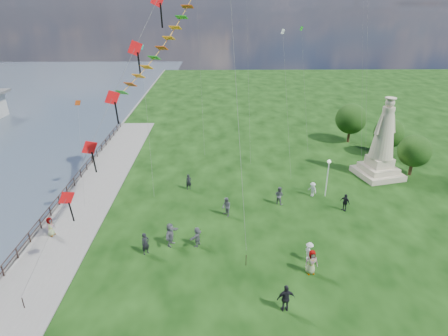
{
  "coord_description": "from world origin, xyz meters",
  "views": [
    {
      "loc": [
        -1.46,
        -18.87,
        17.34
      ],
      "look_at": [
        -1.0,
        8.0,
        5.5
      ],
      "focal_mm": 30.0,
      "sensor_mm": 36.0,
      "label": 1
    }
  ],
  "objects_px": {
    "person_5": "(170,234)",
    "person_10": "(51,228)",
    "lamppost": "(328,170)",
    "statue": "(382,148)",
    "person_11": "(197,237)",
    "person_1": "(226,207)",
    "person_7": "(279,195)",
    "person_2": "(309,252)",
    "person_9": "(345,202)",
    "person_8": "(312,189)",
    "person_0": "(145,244)",
    "person_3": "(286,298)",
    "person_6": "(189,182)",
    "person_4": "(311,262)"
  },
  "relations": [
    {
      "from": "person_0",
      "to": "person_11",
      "type": "distance_m",
      "value": 3.94
    },
    {
      "from": "person_0",
      "to": "person_5",
      "type": "height_order",
      "value": "person_5"
    },
    {
      "from": "person_8",
      "to": "person_11",
      "type": "relative_size",
      "value": 0.91
    },
    {
      "from": "person_2",
      "to": "person_3",
      "type": "relative_size",
      "value": 0.79
    },
    {
      "from": "statue",
      "to": "person_11",
      "type": "xyz_separation_m",
      "value": [
        -19.12,
        -12.58,
        -2.47
      ]
    },
    {
      "from": "lamppost",
      "to": "person_11",
      "type": "height_order",
      "value": "lamppost"
    },
    {
      "from": "lamppost",
      "to": "person_0",
      "type": "bearing_deg",
      "value": -150.69
    },
    {
      "from": "lamppost",
      "to": "person_1",
      "type": "distance_m",
      "value": 10.61
    },
    {
      "from": "person_3",
      "to": "person_9",
      "type": "height_order",
      "value": "person_3"
    },
    {
      "from": "person_0",
      "to": "person_8",
      "type": "distance_m",
      "value": 17.23
    },
    {
      "from": "person_2",
      "to": "person_3",
      "type": "bearing_deg",
      "value": 138.38
    },
    {
      "from": "lamppost",
      "to": "statue",
      "type": "bearing_deg",
      "value": 33.47
    },
    {
      "from": "person_7",
      "to": "lamppost",
      "type": "bearing_deg",
      "value": -123.54
    },
    {
      "from": "person_0",
      "to": "person_3",
      "type": "distance_m",
      "value": 11.21
    },
    {
      "from": "person_7",
      "to": "person_11",
      "type": "bearing_deg",
      "value": 80.99
    },
    {
      "from": "person_5",
      "to": "person_9",
      "type": "relative_size",
      "value": 1.18
    },
    {
      "from": "statue",
      "to": "person_0",
      "type": "distance_m",
      "value": 26.75
    },
    {
      "from": "person_3",
      "to": "person_9",
      "type": "xyz_separation_m",
      "value": [
        7.44,
        12.11,
        -0.14
      ]
    },
    {
      "from": "person_0",
      "to": "person_8",
      "type": "bearing_deg",
      "value": -11.66
    },
    {
      "from": "person_7",
      "to": "person_10",
      "type": "xyz_separation_m",
      "value": [
        -19.24,
        -5.06,
        -0.07
      ]
    },
    {
      "from": "lamppost",
      "to": "person_7",
      "type": "bearing_deg",
      "value": -163.03
    },
    {
      "from": "lamppost",
      "to": "person_6",
      "type": "distance_m",
      "value": 13.74
    },
    {
      "from": "statue",
      "to": "person_3",
      "type": "xyz_separation_m",
      "value": [
        -13.39,
        -19.46,
        -2.32
      ]
    },
    {
      "from": "person_7",
      "to": "person_10",
      "type": "height_order",
      "value": "person_7"
    },
    {
      "from": "person_6",
      "to": "person_4",
      "type": "bearing_deg",
      "value": -75.71
    },
    {
      "from": "person_1",
      "to": "person_7",
      "type": "distance_m",
      "value": 5.44
    },
    {
      "from": "person_6",
      "to": "lamppost",
      "type": "bearing_deg",
      "value": -28.56
    },
    {
      "from": "person_7",
      "to": "person_9",
      "type": "distance_m",
      "value": 5.94
    },
    {
      "from": "person_2",
      "to": "person_8",
      "type": "distance_m",
      "value": 10.34
    },
    {
      "from": "person_8",
      "to": "person_9",
      "type": "xyz_separation_m",
      "value": [
        2.29,
        -2.78,
        0.09
      ]
    },
    {
      "from": "lamppost",
      "to": "person_0",
      "type": "relative_size",
      "value": 2.17
    },
    {
      "from": "person_4",
      "to": "person_7",
      "type": "distance_m",
      "value": 9.97
    },
    {
      "from": "person_1",
      "to": "person_11",
      "type": "relative_size",
      "value": 1.11
    },
    {
      "from": "person_8",
      "to": "person_10",
      "type": "relative_size",
      "value": 0.9
    },
    {
      "from": "lamppost",
      "to": "person_7",
      "type": "xyz_separation_m",
      "value": [
        -4.8,
        -1.46,
        -1.9
      ]
    },
    {
      "from": "person_6",
      "to": "person_3",
      "type": "bearing_deg",
      "value": -88.32
    },
    {
      "from": "person_6",
      "to": "person_7",
      "type": "height_order",
      "value": "person_7"
    },
    {
      "from": "person_3",
      "to": "person_4",
      "type": "height_order",
      "value": "person_3"
    },
    {
      "from": "person_10",
      "to": "person_11",
      "type": "distance_m",
      "value": 11.96
    },
    {
      "from": "person_2",
      "to": "person_11",
      "type": "xyz_separation_m",
      "value": [
        -8.27,
        2.0,
        0.05
      ]
    },
    {
      "from": "person_3",
      "to": "person_1",
      "type": "bearing_deg",
      "value": -81.79
    },
    {
      "from": "person_5",
      "to": "person_2",
      "type": "bearing_deg",
      "value": -80.85
    },
    {
      "from": "person_10",
      "to": "person_7",
      "type": "bearing_deg",
      "value": -55.58
    },
    {
      "from": "lamppost",
      "to": "person_10",
      "type": "xyz_separation_m",
      "value": [
        -24.04,
        -6.53,
        -1.97
      ]
    },
    {
      "from": "person_11",
      "to": "statue",
      "type": "bearing_deg",
      "value": 153.05
    },
    {
      "from": "lamppost",
      "to": "person_9",
      "type": "relative_size",
      "value": 2.36
    },
    {
      "from": "lamppost",
      "to": "person_1",
      "type": "height_order",
      "value": "lamppost"
    },
    {
      "from": "person_1",
      "to": "person_11",
      "type": "height_order",
      "value": "person_1"
    },
    {
      "from": "person_8",
      "to": "person_10",
      "type": "bearing_deg",
      "value": -109.84
    },
    {
      "from": "person_5",
      "to": "person_10",
      "type": "distance_m",
      "value": 9.91
    }
  ]
}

